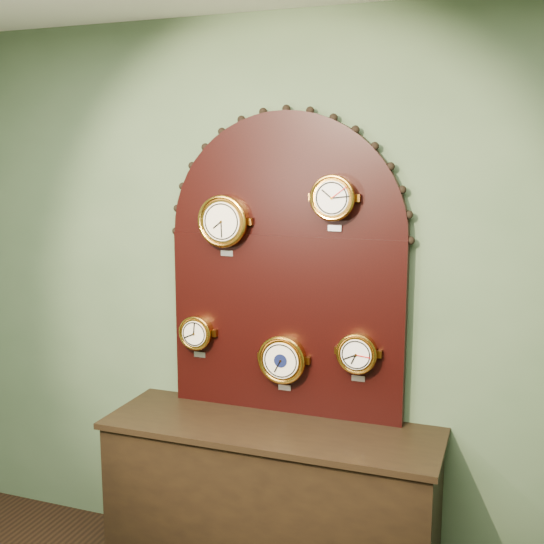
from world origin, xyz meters
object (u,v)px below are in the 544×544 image
at_px(display_board, 286,256).
at_px(tide_clock, 357,353).
at_px(arabic_clock, 333,198).
at_px(barometer, 283,359).
at_px(roman_clock, 224,221).
at_px(shop_counter, 271,508).
at_px(hygrometer, 197,332).

distance_m(display_board, tide_clock, 0.58).
xyz_separation_m(display_board, arabic_clock, (0.25, -0.07, 0.30)).
bearing_deg(barometer, arabic_clock, 0.20).
distance_m(display_board, arabic_clock, 0.40).
bearing_deg(roman_clock, shop_counter, -26.81).
xyz_separation_m(arabic_clock, barometer, (-0.25, -0.00, -0.80)).
xyz_separation_m(roman_clock, arabic_clock, (0.56, 0.00, 0.13)).
bearing_deg(roman_clock, tide_clock, 0.13).
relative_size(hygrometer, tide_clock, 0.93).
bearing_deg(tide_clock, display_board, 170.26).
bearing_deg(shop_counter, barometer, 87.04).
relative_size(display_board, roman_clock, 4.94).
relative_size(roman_clock, barometer, 1.05).
bearing_deg(hygrometer, shop_counter, -18.45).
xyz_separation_m(shop_counter, tide_clock, (0.38, 0.15, 0.79)).
relative_size(shop_counter, display_board, 1.05).
bearing_deg(display_board, shop_counter, -90.00).
distance_m(shop_counter, arabic_clock, 1.55).
bearing_deg(arabic_clock, tide_clock, 0.21).
height_order(hygrometer, barometer, hygrometer).
bearing_deg(tide_clock, roman_clock, -179.87).
bearing_deg(arabic_clock, roman_clock, -179.89).
relative_size(display_board, hygrometer, 6.60).
distance_m(arabic_clock, tide_clock, 0.74).
distance_m(shop_counter, barometer, 0.74).
bearing_deg(display_board, arabic_clock, -14.60).
xyz_separation_m(arabic_clock, tide_clock, (0.13, 0.00, -0.73)).
height_order(display_board, roman_clock, display_board).
height_order(arabic_clock, hygrometer, arabic_clock).
bearing_deg(arabic_clock, hygrometer, 179.92).
relative_size(arabic_clock, tide_clock, 1.07).
bearing_deg(display_board, roman_clock, -167.41).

